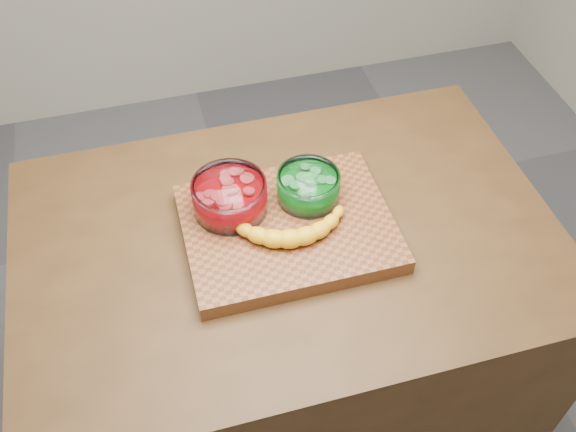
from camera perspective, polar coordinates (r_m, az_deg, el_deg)
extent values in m
plane|color=#5A5A5E|center=(2.18, 0.00, -17.04)|extent=(3.50, 3.50, 0.00)
cube|color=#462D15|center=(1.79, 0.00, -10.98)|extent=(1.20, 0.80, 0.90)
cube|color=brown|center=(1.40, 0.00, -1.09)|extent=(0.45, 0.35, 0.04)
cylinder|color=white|center=(1.39, -5.20, 1.73)|extent=(0.16, 0.16, 0.08)
cylinder|color=red|center=(1.40, -5.16, 1.41)|extent=(0.14, 0.14, 0.04)
cylinder|color=#FF5054|center=(1.38, -5.25, 2.28)|extent=(0.13, 0.13, 0.02)
cylinder|color=white|center=(1.42, 1.81, 2.63)|extent=(0.14, 0.14, 0.07)
cylinder|color=#0E8C1C|center=(1.42, 1.80, 2.38)|extent=(0.12, 0.12, 0.04)
cylinder|color=#66D867|center=(1.40, 1.83, 3.17)|extent=(0.11, 0.11, 0.02)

